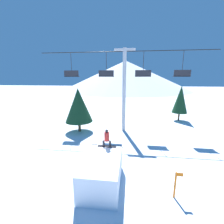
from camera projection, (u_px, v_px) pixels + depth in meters
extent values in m
plane|color=white|center=(85.00, 173.00, 10.50)|extent=(220.00, 220.00, 0.00)
cone|color=silver|center=(125.00, 76.00, 80.36)|extent=(66.75, 66.75, 15.25)
cube|color=white|center=(102.00, 171.00, 9.27)|extent=(2.23, 3.83, 1.73)
cube|color=silver|center=(107.00, 146.00, 10.88)|extent=(2.23, 0.10, 0.06)
cube|color=black|center=(107.00, 147.00, 10.66)|extent=(1.34, 0.26, 0.03)
cylinder|color=black|center=(104.00, 143.00, 10.64)|extent=(0.15, 0.15, 0.43)
cylinder|color=black|center=(110.00, 144.00, 10.59)|extent=(0.15, 0.15, 0.43)
cylinder|color=red|center=(107.00, 137.00, 10.49)|extent=(0.34, 0.34, 0.63)
sphere|color=black|center=(107.00, 131.00, 10.40)|extent=(0.21, 0.21, 0.21)
cylinder|color=#B2B2B7|center=(124.00, 91.00, 17.98)|extent=(0.43, 0.43, 9.85)
cube|color=#B2B2B7|center=(125.00, 49.00, 16.92)|extent=(2.40, 0.24, 0.24)
cylinder|color=black|center=(125.00, 51.00, 16.97)|extent=(20.13, 0.08, 0.08)
cylinder|color=#28282D|center=(71.00, 65.00, 18.05)|extent=(0.06, 0.06, 2.77)
cube|color=#232328|center=(72.00, 76.00, 18.36)|extent=(1.80, 0.44, 0.08)
cube|color=#232328|center=(71.00, 73.00, 18.11)|extent=(1.80, 0.08, 0.70)
cylinder|color=#28282D|center=(106.00, 64.00, 17.53)|extent=(0.06, 0.06, 2.77)
cube|color=#232328|center=(106.00, 76.00, 17.85)|extent=(1.80, 0.44, 0.08)
cube|color=#232328|center=(106.00, 73.00, 17.59)|extent=(1.80, 0.08, 0.70)
cylinder|color=#28282D|center=(143.00, 64.00, 17.02)|extent=(0.06, 0.06, 2.77)
cube|color=#232328|center=(143.00, 76.00, 17.33)|extent=(1.80, 0.44, 0.08)
cube|color=#232328|center=(143.00, 73.00, 17.08)|extent=(1.80, 0.08, 0.70)
cylinder|color=#28282D|center=(183.00, 63.00, 16.51)|extent=(0.06, 0.06, 2.77)
cube|color=#232328|center=(181.00, 76.00, 16.82)|extent=(1.80, 0.44, 0.08)
cube|color=#232328|center=(182.00, 73.00, 16.56)|extent=(1.80, 0.08, 0.70)
cylinder|color=#4C3823|center=(80.00, 126.00, 18.59)|extent=(0.33, 0.33, 1.29)
cone|color=#14381E|center=(78.00, 105.00, 17.99)|extent=(3.29, 3.29, 4.04)
cylinder|color=#4C3823|center=(179.00, 117.00, 23.30)|extent=(0.25, 0.25, 1.25)
cone|color=#14381E|center=(180.00, 99.00, 22.69)|extent=(2.24, 2.24, 4.12)
cylinder|color=orange|center=(175.00, 185.00, 8.20)|extent=(0.10, 0.10, 1.58)
cube|color=orange|center=(180.00, 175.00, 8.03)|extent=(0.36, 0.02, 0.20)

